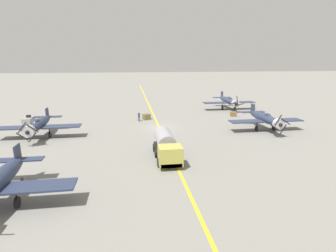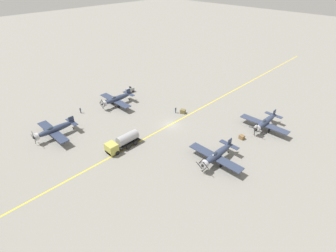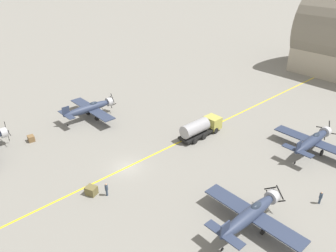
{
  "view_description": "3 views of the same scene",
  "coord_description": "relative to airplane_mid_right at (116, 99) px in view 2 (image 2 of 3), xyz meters",
  "views": [
    {
      "loc": [
        4.84,
        42.95,
        11.29
      ],
      "look_at": [
        -0.54,
        6.63,
        1.94
      ],
      "focal_mm": 28.0,
      "sensor_mm": 36.0,
      "label": 1
    },
    {
      "loc": [
        -38.73,
        40.46,
        34.56
      ],
      "look_at": [
        -4.25,
        5.24,
        3.79
      ],
      "focal_mm": 28.0,
      "sensor_mm": 36.0,
      "label": 2
    },
    {
      "loc": [
        31.73,
        -21.01,
        26.59
      ],
      "look_at": [
        -0.71,
        8.4,
        3.25
      ],
      "focal_mm": 35.0,
      "sensor_mm": 36.0,
      "label": 3
    }
  ],
  "objects": [
    {
      "name": "ground_plane",
      "position": [
        -18.21,
        -3.19,
        -2.01
      ],
      "size": [
        400.0,
        400.0,
        0.0
      ],
      "primitive_type": "plane",
      "color": "gray"
    },
    {
      "name": "taxiway_stripe",
      "position": [
        -18.21,
        -3.19,
        -2.01
      ],
      "size": [
        0.3,
        160.0,
        0.01
      ],
      "primitive_type": "cube",
      "color": "yellow",
      "rests_on": "ground"
    },
    {
      "name": "airplane_mid_right",
      "position": [
        0.0,
        0.0,
        0.0
      ],
      "size": [
        12.0,
        9.98,
        3.65
      ],
      "rotation": [
        0.0,
        0.0,
        0.03
      ],
      "color": "#2C3650",
      "rests_on": "ground"
    },
    {
      "name": "airplane_far_right",
      "position": [
        -2.89,
        19.54,
        0.0
      ],
      "size": [
        12.0,
        9.98,
        3.77
      ],
      "rotation": [
        0.0,
        0.0,
        0.06
      ],
      "color": "#29334C",
      "rests_on": "ground"
    },
    {
      "name": "airplane_near_left",
      "position": [
        -35.99,
        -17.5,
        0.0
      ],
      "size": [
        12.0,
        9.98,
        3.79
      ],
      "rotation": [
        0.0,
        0.0,
        0.06
      ],
      "color": "#313B55",
      "rests_on": "ground"
    },
    {
      "name": "airplane_mid_left",
      "position": [
        -35.05,
        1.04,
        0.0
      ],
      "size": [
        12.0,
        9.98,
        3.65
      ],
      "rotation": [
        0.0,
        0.0,
        0.04
      ],
      "color": "#2E3852",
      "rests_on": "ground"
    },
    {
      "name": "fuel_tanker",
      "position": [
        -17.44,
        11.0,
        -0.5
      ],
      "size": [
        2.67,
        8.0,
        2.98
      ],
      "color": "black",
      "rests_on": "ground"
    },
    {
      "name": "tow_tractor",
      "position": [
        4.39,
        -8.27,
        -1.22
      ],
      "size": [
        1.57,
        2.6,
        1.79
      ],
      "color": "gray",
      "rests_on": "ground"
    },
    {
      "name": "ground_crew_walking",
      "position": [
        -15.0,
        -8.51,
        -1.04
      ],
      "size": [
        0.39,
        0.39,
        1.79
      ],
      "color": "#334256",
      "rests_on": "ground"
    },
    {
      "name": "ground_crew_inspecting",
      "position": [
        3.29,
        9.49,
        -1.08
      ],
      "size": [
        0.37,
        0.37,
        1.7
      ],
      "color": "#334256",
      "rests_on": "ground"
    },
    {
      "name": "supply_crate_by_tanker",
      "position": [
        -34.29,
        -10.18,
        -1.55
      ],
      "size": [
        1.23,
        1.07,
        0.93
      ],
      "primitive_type": "cube",
      "rotation": [
        0.0,
        0.0,
        -0.13
      ],
      "color": "brown",
      "rests_on": "ground"
    },
    {
      "name": "supply_crate_mid_lane",
      "position": [
        -16.49,
        -9.8,
        -1.47
      ],
      "size": [
        1.63,
        1.51,
        1.09
      ],
      "primitive_type": "cube",
      "rotation": [
        0.0,
        0.0,
        0.39
      ],
      "color": "brown",
      "rests_on": "ground"
    }
  ]
}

